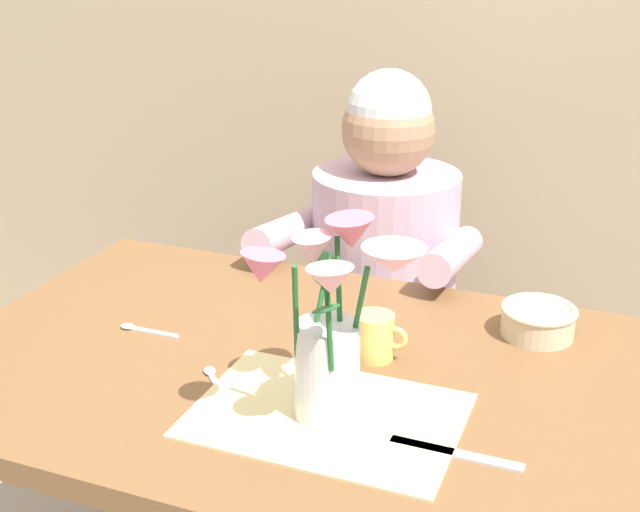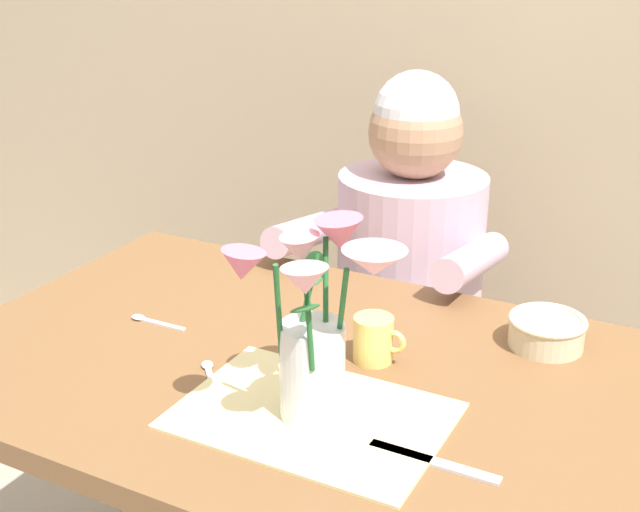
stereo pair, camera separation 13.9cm
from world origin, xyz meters
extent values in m
cube|color=brown|center=(0.00, 0.00, 0.72)|extent=(1.20, 0.80, 0.04)
cylinder|color=brown|center=(-0.54, 0.34, 0.35)|extent=(0.06, 0.06, 0.70)
cylinder|color=brown|center=(0.54, 0.34, 0.35)|extent=(0.06, 0.06, 0.70)
cylinder|color=#4C4C56|center=(-0.03, 0.62, 0.20)|extent=(0.30, 0.30, 0.40)
cylinder|color=#BC9EB2|center=(-0.03, 0.62, 0.65)|extent=(0.34, 0.34, 0.50)
sphere|color=#A37A5B|center=(-0.03, 0.62, 1.00)|extent=(0.21, 0.21, 0.21)
sphere|color=silver|center=(-0.03, 0.62, 1.04)|extent=(0.19, 0.19, 0.19)
cylinder|color=#BC9EB2|center=(-0.22, 0.48, 0.78)|extent=(0.07, 0.33, 0.12)
cylinder|color=#BC9EB2|center=(0.16, 0.48, 0.78)|extent=(0.07, 0.33, 0.12)
cube|color=beige|center=(0.12, -0.14, 0.74)|extent=(0.40, 0.28, 0.00)
cylinder|color=silver|center=(0.12, -0.14, 0.82)|extent=(0.10, 0.10, 0.15)
cylinder|color=#23602D|center=(0.17, -0.14, 0.93)|extent=(0.05, 0.06, 0.16)
cone|color=pink|center=(0.22, -0.14, 1.01)|extent=(0.12, 0.12, 0.04)
sphere|color=#E5D14C|center=(0.22, -0.14, 1.02)|extent=(0.02, 0.02, 0.02)
cylinder|color=#23602D|center=(0.13, -0.10, 0.93)|extent=(0.03, 0.05, 0.16)
cone|color=#DB6684|center=(0.13, -0.07, 1.02)|extent=(0.10, 0.10, 0.05)
sphere|color=#E5D14C|center=(0.13, -0.07, 1.02)|extent=(0.02, 0.02, 0.02)
cylinder|color=#23602D|center=(0.10, -0.12, 0.92)|extent=(0.02, 0.05, 0.14)
cone|color=pink|center=(0.09, -0.11, 1.00)|extent=(0.08, 0.09, 0.05)
sphere|color=#E5D14C|center=(0.09, -0.11, 1.00)|extent=(0.02, 0.02, 0.02)
cylinder|color=#23602D|center=(0.09, -0.17, 0.93)|extent=(0.02, 0.03, 0.16)
cone|color=#DB6684|center=(0.06, -0.21, 1.00)|extent=(0.09, 0.09, 0.05)
sphere|color=#E5D14C|center=(0.06, -0.21, 1.01)|extent=(0.02, 0.02, 0.02)
cylinder|color=#23602D|center=(0.14, -0.18, 0.93)|extent=(0.01, 0.02, 0.16)
cone|color=pink|center=(0.16, -0.23, 1.01)|extent=(0.09, 0.09, 0.04)
sphere|color=#E5D14C|center=(0.16, -0.23, 1.01)|extent=(0.02, 0.02, 0.02)
ellipsoid|color=#23602D|center=(0.14, -0.19, 0.95)|extent=(0.07, 0.10, 0.05)
ellipsoid|color=#23602D|center=(0.09, -0.08, 0.96)|extent=(0.07, 0.10, 0.03)
cylinder|color=beige|center=(0.38, 0.25, 0.77)|extent=(0.13, 0.13, 0.05)
torus|color=beige|center=(0.38, 0.25, 0.79)|extent=(0.14, 0.14, 0.01)
cube|color=silver|center=(0.32, -0.16, 0.74)|extent=(0.19, 0.02, 0.00)
cylinder|color=#E5C666|center=(0.13, 0.07, 0.78)|extent=(0.07, 0.07, 0.08)
torus|color=#E5C666|center=(0.17, 0.07, 0.78)|extent=(0.04, 0.01, 0.04)
cube|color=silver|center=(-0.27, 0.01, 0.74)|extent=(0.10, 0.01, 0.00)
ellipsoid|color=silver|center=(-0.33, 0.01, 0.74)|extent=(0.03, 0.02, 0.01)
cube|color=silver|center=(-0.07, -0.12, 0.74)|extent=(0.07, 0.08, 0.00)
ellipsoid|color=silver|center=(-0.11, -0.08, 0.74)|extent=(0.03, 0.03, 0.01)
camera|label=1|loc=(0.51, -1.15, 1.44)|focal=47.42mm
camera|label=2|loc=(0.64, -1.09, 1.44)|focal=47.42mm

